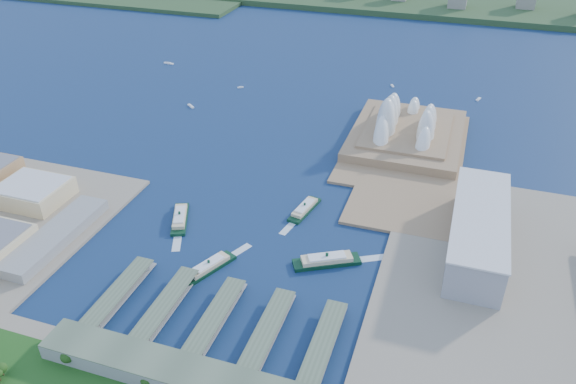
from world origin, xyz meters
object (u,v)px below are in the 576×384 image
(toaster_building, at_px, (478,231))
(ferry_a, at_px, (180,216))
(ferry_c, at_px, (209,265))
(ferry_d, at_px, (327,258))
(opera_house, at_px, (409,116))
(ferry_b, at_px, (305,207))

(toaster_building, height_order, ferry_a, toaster_building)
(ferry_c, bearing_deg, toaster_building, -130.52)
(toaster_building, height_order, ferry_d, toaster_building)
(toaster_building, xyz_separation_m, ferry_a, (-270.96, -42.61, -15.50))
(opera_house, height_order, toaster_building, opera_house)
(ferry_a, height_order, ferry_b, ferry_a)
(opera_house, distance_m, ferry_b, 203.98)
(ferry_a, distance_m, ferry_c, 82.29)
(toaster_building, height_order, ferry_c, toaster_building)
(toaster_building, xyz_separation_m, ferry_c, (-212.68, -100.70, -15.63))
(opera_house, relative_size, toaster_building, 1.16)
(opera_house, xyz_separation_m, ferry_a, (-180.96, -242.61, -27.00))
(toaster_building, distance_m, ferry_c, 235.83)
(opera_house, bearing_deg, toaster_building, -65.77)
(ferry_a, relative_size, ferry_d, 0.90)
(opera_house, distance_m, ferry_a, 303.86)
(ferry_c, relative_size, ferry_d, 0.88)
(opera_house, relative_size, ferry_d, 3.08)
(ferry_d, bearing_deg, ferry_a, 54.25)
(toaster_building, relative_size, ferry_a, 2.93)
(ferry_c, height_order, ferry_d, ferry_d)
(opera_house, distance_m, ferry_d, 264.16)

